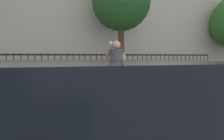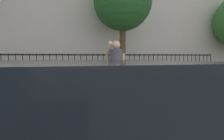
# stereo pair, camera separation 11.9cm
# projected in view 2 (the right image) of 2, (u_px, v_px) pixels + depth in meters

# --- Properties ---
(ground_plane) EXTENTS (60.00, 60.00, 0.00)m
(ground_plane) POSITION_uv_depth(u_px,v_px,m) (203.00, 129.00, 4.60)
(ground_plane) COLOR #333338
(sidewalk) EXTENTS (28.00, 4.40, 0.15)m
(sidewalk) POSITION_uv_depth(u_px,v_px,m) (148.00, 104.00, 6.64)
(sidewalk) COLOR gray
(sidewalk) RESTS_ON ground
(iron_fence) EXTENTS (12.03, 0.04, 1.60)m
(iron_fence) POSITION_uv_depth(u_px,v_px,m) (106.00, 67.00, 10.03)
(iron_fence) COLOR black
(iron_fence) RESTS_ON ground
(pedestrian_on_phone) EXTENTS (0.69, 0.51, 1.75)m
(pedestrian_on_phone) POSITION_uv_depth(u_px,v_px,m) (117.00, 68.00, 6.03)
(pedestrian_on_phone) COLOR tan
(pedestrian_on_phone) RESTS_ON sidewalk
(street_bench) EXTENTS (1.60, 0.45, 0.95)m
(street_bench) POSITION_uv_depth(u_px,v_px,m) (52.00, 85.00, 6.57)
(street_bench) COLOR brown
(street_bench) RESTS_ON sidewalk
(street_tree_mid) EXTENTS (2.46, 2.46, 5.01)m
(street_tree_mid) POSITION_uv_depth(u_px,v_px,m) (123.00, 2.00, 9.44)
(street_tree_mid) COLOR #4C3823
(street_tree_mid) RESTS_ON ground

